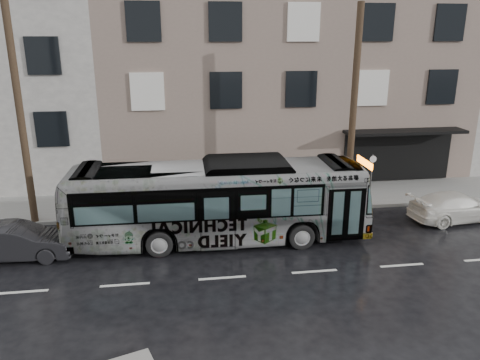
# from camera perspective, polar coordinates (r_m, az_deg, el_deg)

# --- Properties ---
(ground) EXTENTS (120.00, 120.00, 0.00)m
(ground) POSITION_cam_1_polar(r_m,az_deg,el_deg) (18.27, -3.00, -8.06)
(ground) COLOR black
(ground) RESTS_ON ground
(sidewalk) EXTENTS (90.00, 3.60, 0.15)m
(sidewalk) POSITION_cam_1_polar(r_m,az_deg,el_deg) (22.76, -4.12, -2.64)
(sidewalk) COLOR gray
(sidewalk) RESTS_ON ground
(building_taupe) EXTENTS (20.00, 12.00, 11.00)m
(building_taupe) POSITION_cam_1_polar(r_m,az_deg,el_deg) (29.94, 4.36, 12.81)
(building_taupe) COLOR gray
(building_taupe) RESTS_ON ground
(utility_pole_front) EXTENTS (0.30, 0.30, 9.00)m
(utility_pole_front) POSITION_cam_1_polar(r_m,az_deg,el_deg) (21.50, 13.66, 8.35)
(utility_pole_front) COLOR #403020
(utility_pole_front) RESTS_ON sidewalk
(utility_pole_rear) EXTENTS (0.30, 0.30, 9.00)m
(utility_pole_rear) POSITION_cam_1_polar(r_m,az_deg,el_deg) (20.92, -25.18, 6.96)
(utility_pole_rear) COLOR #403020
(utility_pole_rear) RESTS_ON sidewalk
(sign_post) EXTENTS (0.06, 0.06, 2.40)m
(sign_post) POSITION_cam_1_polar(r_m,az_deg,el_deg) (22.65, 15.66, 0.04)
(sign_post) COLOR slate
(sign_post) RESTS_ON sidewalk
(bus) EXTENTS (11.70, 2.93, 3.25)m
(bus) POSITION_cam_1_polar(r_m,az_deg,el_deg) (18.19, -2.73, -2.63)
(bus) COLOR #B2B2B2
(bus) RESTS_ON ground
(white_sedan) EXTENTS (4.49, 2.28, 1.25)m
(white_sedan) POSITION_cam_1_polar(r_m,az_deg,el_deg) (22.59, 24.90, -2.95)
(white_sedan) COLOR silver
(white_sedan) RESTS_ON ground
(dark_sedan) EXTENTS (4.02, 1.52, 1.31)m
(dark_sedan) POSITION_cam_1_polar(r_m,az_deg,el_deg) (18.87, -25.52, -6.81)
(dark_sedan) COLOR black
(dark_sedan) RESTS_ON ground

